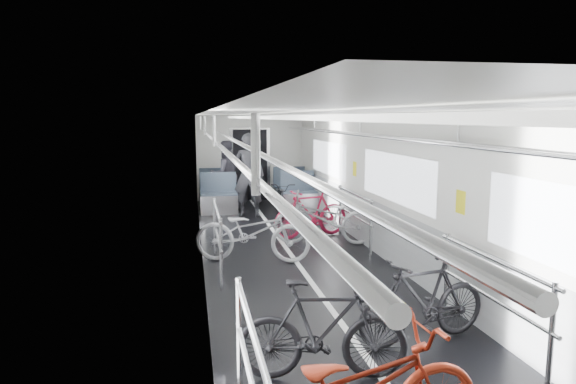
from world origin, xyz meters
name	(u,v)px	position (x,y,z in m)	size (l,w,h in m)	color
car_shell	(282,183)	(0.00, 1.78, 1.13)	(3.02, 14.01, 2.41)	black
bike_left_mid	(322,330)	(-0.54, -3.28, 0.46)	(0.44, 1.54, 0.93)	black
bike_left_far	(252,232)	(-0.70, 0.64, 0.50)	(0.66, 1.89, 0.99)	silver
bike_right_near	(423,299)	(0.70, -2.71, 0.46)	(0.43, 1.54, 0.92)	black
bike_right_mid	(325,218)	(0.75, 1.53, 0.49)	(0.66, 1.88, 0.99)	#A2A3A7
bike_right_far	(311,213)	(0.64, 2.13, 0.49)	(0.46, 1.63, 0.98)	#A71433
bike_aisle	(283,199)	(0.47, 4.36, 0.42)	(0.55, 1.59, 0.83)	black
person_standing	(249,175)	(-0.32, 4.46, 0.99)	(0.72, 0.48, 1.99)	black
person_seated	(225,175)	(-0.80, 5.65, 0.88)	(0.85, 0.66, 1.75)	#33313A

